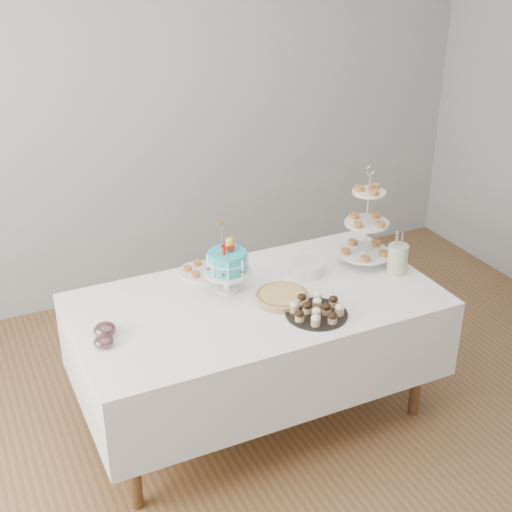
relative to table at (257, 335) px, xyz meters
name	(u,v)px	position (x,y,z in m)	size (l,w,h in m)	color
floor	(281,447)	(0.00, -0.30, -0.54)	(5.00, 5.00, 0.00)	brown
walls	(285,218)	(0.00, -0.30, 0.81)	(5.04, 4.04, 2.70)	#A0A3A6
table	(257,335)	(0.00, 0.00, 0.00)	(1.92, 1.02, 0.77)	white
birthday_cake	(228,273)	(-0.10, 0.15, 0.34)	(0.26, 0.26, 0.40)	silver
cupcake_tray	(317,309)	(0.20, -0.28, 0.26)	(0.32, 0.32, 0.07)	black
pie	(282,297)	(0.11, -0.08, 0.25)	(0.29, 0.29, 0.05)	tan
tiered_stand	(367,224)	(0.74, 0.11, 0.47)	(0.31, 0.31, 0.59)	silver
plate_stack	(308,268)	(0.38, 0.13, 0.26)	(0.18, 0.18, 0.07)	silver
pastry_plate	(201,270)	(-0.16, 0.40, 0.24)	(0.25, 0.25, 0.04)	silver
jam_bowl_a	(104,342)	(-0.84, -0.09, 0.25)	(0.10, 0.10, 0.06)	silver
jam_bowl_b	(105,330)	(-0.81, 0.00, 0.26)	(0.11, 0.11, 0.07)	silver
utensil_pitcher	(398,258)	(0.84, -0.07, 0.32)	(0.12, 0.11, 0.25)	silver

